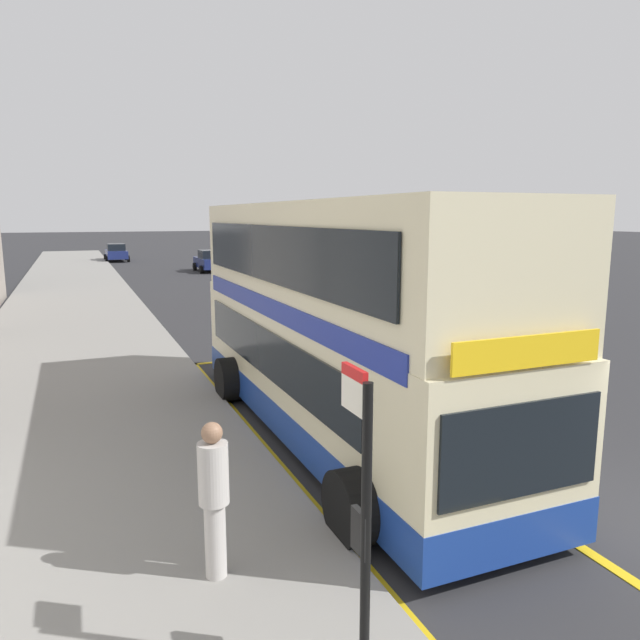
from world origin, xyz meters
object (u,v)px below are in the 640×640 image
at_px(double_decker_bus, 335,329).
at_px(parked_car_maroon_ahead, 308,279).
at_px(bus_stop_sign, 362,501).
at_px(parked_car_navy_distant, 116,253).
at_px(parked_car_navy_far, 210,261).
at_px(pedestrian_further_back, 214,493).
at_px(parked_car_white_behind, 377,297).

bearing_deg(double_decker_bus, parked_car_maroon_ahead, 69.83).
bearing_deg(bus_stop_sign, double_decker_bus, 68.16).
bearing_deg(parked_car_navy_distant, parked_car_navy_far, -66.54).
distance_m(double_decker_bus, parked_car_maroon_ahead, 21.23).
relative_size(parked_car_navy_distant, pedestrian_further_back, 2.31).
xyz_separation_m(parked_car_navy_distant, parked_car_navy_far, (5.81, -13.49, 0.00)).
relative_size(double_decker_bus, bus_stop_sign, 3.73).
xyz_separation_m(double_decker_bus, pedestrian_further_back, (-3.20, -3.89, -0.93)).
bearing_deg(parked_car_navy_far, parked_car_navy_distant, 115.26).
xyz_separation_m(bus_stop_sign, pedestrian_further_back, (-0.89, 1.87, -0.61)).
bearing_deg(parked_car_white_behind, pedestrian_further_back, -125.32).
bearing_deg(parked_car_navy_distant, pedestrian_further_back, -92.60).
relative_size(parked_car_maroon_ahead, parked_car_navy_far, 1.00).
height_order(double_decker_bus, pedestrian_further_back, double_decker_bus).
xyz_separation_m(parked_car_navy_distant, parked_car_maroon_ahead, (7.99, -28.13, 0.00)).
height_order(parked_car_navy_distant, parked_car_maroon_ahead, same).
relative_size(parked_car_white_behind, parked_car_maroon_ahead, 1.00).
distance_m(double_decker_bus, parked_car_white_behind, 13.94).
height_order(bus_stop_sign, parked_car_navy_far, bus_stop_sign).
bearing_deg(parked_car_white_behind, bus_stop_sign, -120.24).
relative_size(bus_stop_sign, parked_car_navy_far, 0.66).
bearing_deg(pedestrian_further_back, parked_car_navy_distant, 87.23).
bearing_deg(pedestrian_further_back, parked_car_white_behind, 56.46).
bearing_deg(double_decker_bus, parked_car_navy_far, 81.56).
bearing_deg(parked_car_navy_far, parked_car_maroon_ahead, -79.54).
height_order(bus_stop_sign, parked_car_maroon_ahead, bus_stop_sign).
height_order(bus_stop_sign, parked_car_white_behind, bus_stop_sign).
bearing_deg(parked_car_navy_distant, parked_car_maroon_ahead, -73.97).
bearing_deg(parked_car_maroon_ahead, bus_stop_sign, -110.31).
distance_m(parked_car_white_behind, parked_car_maroon_ahead, 8.05).
height_order(bus_stop_sign, pedestrian_further_back, bus_stop_sign).
bearing_deg(double_decker_bus, parked_car_white_behind, 58.58).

